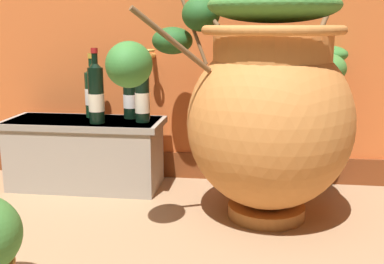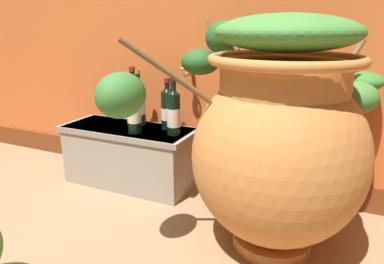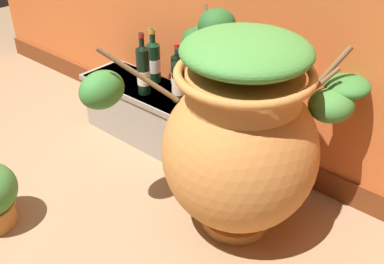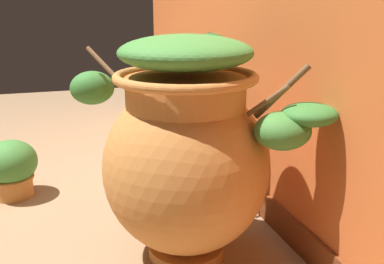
{
  "view_description": "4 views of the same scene",
  "coord_description": "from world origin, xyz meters",
  "px_view_note": "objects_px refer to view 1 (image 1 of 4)",
  "views": [
    {
      "loc": [
        0.37,
        -1.25,
        0.78
      ],
      "look_at": [
        0.12,
        0.7,
        0.34
      ],
      "focal_mm": 43.99,
      "sensor_mm": 36.0,
      "label": 1
    },
    {
      "loc": [
        0.66,
        -0.65,
        0.88
      ],
      "look_at": [
        0.05,
        0.68,
        0.43
      ],
      "focal_mm": 32.34,
      "sensor_mm": 36.0,
      "label": 2
    },
    {
      "loc": [
        1.32,
        -0.71,
        1.5
      ],
      "look_at": [
        0.08,
        0.74,
        0.3
      ],
      "focal_mm": 42.47,
      "sensor_mm": 36.0,
      "label": 3
    },
    {
      "loc": [
        1.97,
        0.16,
        1.03
      ],
      "look_at": [
        -0.1,
        0.83,
        0.38
      ],
      "focal_mm": 39.77,
      "sensor_mm": 36.0,
      "label": 4
    }
  ],
  "objects_px": {
    "terracotta_urn": "(268,103)",
    "wine_bottle_back": "(93,90)",
    "wine_bottle_middle": "(96,92)",
    "wine_bottle_left": "(142,96)",
    "wine_bottle_right": "(130,94)"
  },
  "relations": [
    {
      "from": "wine_bottle_middle",
      "to": "wine_bottle_back",
      "type": "xyz_separation_m",
      "value": [
        -0.06,
        0.14,
        -0.01
      ]
    },
    {
      "from": "terracotta_urn",
      "to": "wine_bottle_back",
      "type": "height_order",
      "value": "terracotta_urn"
    },
    {
      "from": "wine_bottle_left",
      "to": "terracotta_urn",
      "type": "bearing_deg",
      "value": -23.42
    },
    {
      "from": "wine_bottle_middle",
      "to": "wine_bottle_right",
      "type": "distance_m",
      "value": 0.19
    },
    {
      "from": "wine_bottle_left",
      "to": "wine_bottle_right",
      "type": "height_order",
      "value": "wine_bottle_left"
    },
    {
      "from": "wine_bottle_middle",
      "to": "wine_bottle_back",
      "type": "height_order",
      "value": "wine_bottle_middle"
    },
    {
      "from": "wine_bottle_back",
      "to": "wine_bottle_middle",
      "type": "bearing_deg",
      "value": -65.56
    },
    {
      "from": "wine_bottle_left",
      "to": "wine_bottle_right",
      "type": "relative_size",
      "value": 1.06
    },
    {
      "from": "terracotta_urn",
      "to": "wine_bottle_back",
      "type": "distance_m",
      "value": 0.91
    },
    {
      "from": "terracotta_urn",
      "to": "wine_bottle_left",
      "type": "distance_m",
      "value": 0.63
    },
    {
      "from": "wine_bottle_left",
      "to": "wine_bottle_middle",
      "type": "height_order",
      "value": "wine_bottle_middle"
    },
    {
      "from": "wine_bottle_middle",
      "to": "terracotta_urn",
      "type": "bearing_deg",
      "value": -13.94
    },
    {
      "from": "terracotta_urn",
      "to": "wine_bottle_left",
      "type": "relative_size",
      "value": 3.13
    },
    {
      "from": "wine_bottle_left",
      "to": "wine_bottle_back",
      "type": "xyz_separation_m",
      "value": [
        -0.27,
        0.09,
        0.01
      ]
    },
    {
      "from": "terracotta_urn",
      "to": "wine_bottle_back",
      "type": "bearing_deg",
      "value": 158.3
    }
  ]
}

